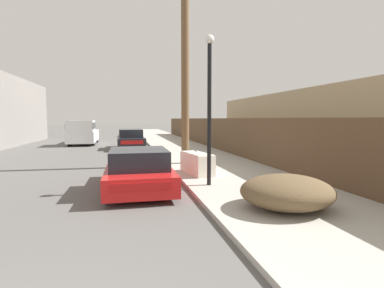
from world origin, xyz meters
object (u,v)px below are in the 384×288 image
(parked_sports_car_red, at_px, (138,170))
(pickup_truck, at_px, (83,133))
(utility_pole, at_px, (185,61))
(street_lamp, at_px, (209,98))
(car_parked_mid, at_px, (131,140))
(brush_pile, at_px, (287,192))
(discarded_fridge, at_px, (197,163))

(parked_sports_car_red, bearing_deg, pickup_truck, 102.84)
(utility_pole, bearing_deg, street_lamp, -92.13)
(car_parked_mid, bearing_deg, parked_sports_car_red, -91.34)
(utility_pole, bearing_deg, brush_pile, -83.03)
(parked_sports_car_red, relative_size, utility_pole, 0.48)
(discarded_fridge, distance_m, car_parked_mid, 11.06)
(utility_pole, relative_size, brush_pile, 4.27)
(utility_pole, bearing_deg, car_parked_mid, 105.14)
(car_parked_mid, bearing_deg, utility_pole, -76.37)
(pickup_truck, bearing_deg, parked_sports_car_red, 101.75)
(discarded_fridge, xyz_separation_m, utility_pole, (0.09, 2.60, 4.06))
(brush_pile, bearing_deg, street_lamp, 111.56)
(discarded_fridge, distance_m, pickup_truck, 16.15)
(discarded_fridge, height_order, car_parked_mid, car_parked_mid)
(discarded_fridge, height_order, utility_pole, utility_pole)
(car_parked_mid, height_order, utility_pole, utility_pole)
(parked_sports_car_red, height_order, street_lamp, street_lamp)
(street_lamp, distance_m, brush_pile, 3.54)
(car_parked_mid, distance_m, utility_pole, 9.41)
(parked_sports_car_red, relative_size, street_lamp, 0.96)
(parked_sports_car_red, distance_m, pickup_truck, 16.88)
(parked_sports_car_red, bearing_deg, brush_pile, -44.75)
(brush_pile, bearing_deg, car_parked_mid, 101.43)
(parked_sports_car_red, xyz_separation_m, street_lamp, (2.03, -0.45, 2.10))
(pickup_truck, height_order, street_lamp, street_lamp)
(utility_pole, bearing_deg, parked_sports_car_red, -118.79)
(discarded_fridge, height_order, pickup_truck, pickup_truck)
(discarded_fridge, relative_size, utility_pole, 0.21)
(discarded_fridge, bearing_deg, street_lamp, -102.26)
(street_lamp, bearing_deg, brush_pile, -68.44)
(parked_sports_car_red, distance_m, brush_pile, 4.31)
(discarded_fridge, relative_size, pickup_truck, 0.32)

